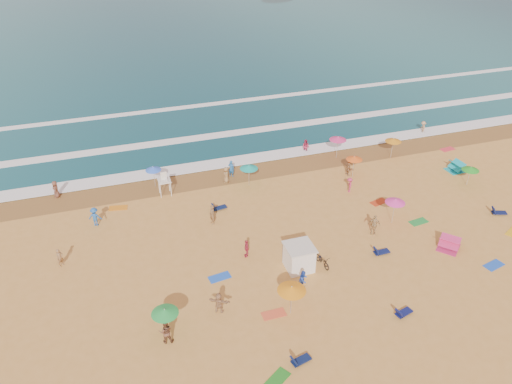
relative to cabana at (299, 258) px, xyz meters
name	(u,v)px	position (x,y,z in m)	size (l,w,h in m)	color
ground	(276,243)	(-0.57, 3.58, -1.00)	(220.00, 220.00, 0.00)	gold
ocean	(146,22)	(-0.57, 87.58, -1.00)	(220.00, 140.00, 0.18)	#0C4756
wet_sand	(235,173)	(-0.57, 16.08, -0.99)	(220.00, 220.00, 0.00)	olive
surf_foam	(215,138)	(-0.57, 24.90, -0.90)	(200.00, 18.70, 0.05)	white
cabana	(299,258)	(0.00, 0.00, 0.00)	(2.00, 2.00, 2.00)	white
cabana_roof	(300,247)	(0.00, 0.00, 1.06)	(2.20, 2.20, 0.12)	silver
bicycle	(322,260)	(1.90, -0.30, -0.51)	(0.65, 1.88, 0.99)	black
lifeguard_stand	(165,185)	(-8.21, 14.22, 0.05)	(1.20, 1.20, 2.10)	white
beach_umbrellas	(292,221)	(0.69, 3.29, 1.16)	(57.22, 30.18, 0.81)	blue
loungers	(381,245)	(7.59, 0.34, -0.83)	(60.14, 20.96, 0.34)	navy
towels	(322,254)	(2.54, 0.99, -0.98)	(55.03, 24.60, 0.03)	red
popup_tents	(454,199)	(17.38, 3.99, -0.40)	(11.32, 13.12, 1.20)	#C42B66
beachgoers	(240,214)	(-2.59, 7.58, -0.18)	(52.73, 24.09, 2.13)	tan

